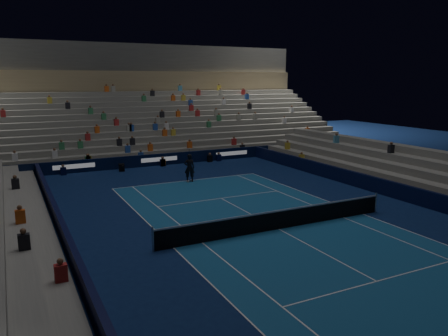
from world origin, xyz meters
name	(u,v)px	position (x,y,z in m)	size (l,w,h in m)	color
ground	(279,229)	(0.00, 0.00, 0.00)	(90.00, 90.00, 0.00)	#0C1D4A
court_surface	(279,229)	(0.00, 0.00, 0.01)	(10.97, 23.77, 0.01)	#185085
sponsor_barrier_far	(159,160)	(0.00, 18.50, 0.50)	(44.00, 0.25, 1.00)	black
sponsor_barrier_east	(417,196)	(9.70, 0.00, 0.50)	(0.25, 37.00, 1.00)	black
sponsor_barrier_west	(72,254)	(-9.70, 0.00, 0.50)	(0.25, 37.00, 1.00)	black
grandstand_main	(129,118)	(0.00, 27.90, 3.38)	(44.00, 15.20, 11.20)	slate
tennis_net	(279,219)	(0.00, 0.00, 0.50)	(12.90, 0.10, 1.10)	#B2B2B7
tennis_player	(189,168)	(0.01, 11.56, 1.02)	(0.74, 0.49, 2.04)	black
broadcast_camera	(122,167)	(-3.47, 17.49, 0.30)	(0.52, 0.93, 0.58)	black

